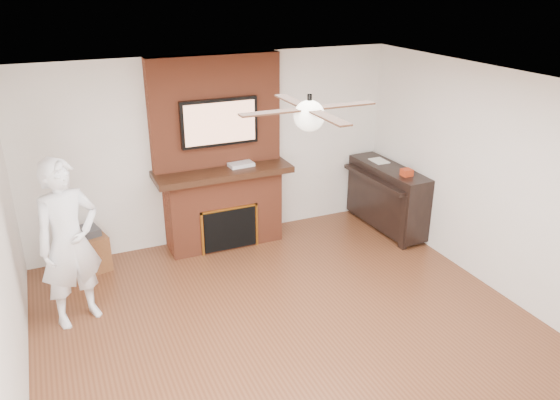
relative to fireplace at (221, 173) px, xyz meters
name	(u,v)px	position (x,y,z in m)	size (l,w,h in m)	color
room_shell	(307,233)	(0.00, -2.55, 0.25)	(5.36, 5.86, 2.86)	#572E19
fireplace	(221,173)	(0.00, 0.00, 0.00)	(1.78, 0.64, 2.50)	brown
tv	(219,122)	(0.00, -0.05, 0.68)	(1.00, 0.08, 0.60)	black
ceiling_fan	(309,115)	(0.00, -2.55, 1.34)	(1.21, 1.21, 0.31)	black
person	(69,243)	(-1.97, -1.15, -0.10)	(0.66, 0.44, 1.79)	white
side_table	(86,251)	(-1.80, -0.07, -0.74)	(0.57, 0.57, 0.55)	brown
piano	(387,196)	(2.27, -0.55, -0.50)	(0.58, 1.44, 1.02)	black
cable_box	(241,165)	(0.25, -0.10, 0.11)	(0.32, 0.18, 0.05)	silver
candle_orange	(212,247)	(-0.23, -0.21, -0.94)	(0.07, 0.07, 0.10)	#D74219
candle_green	(221,246)	(-0.11, -0.22, -0.96)	(0.07, 0.07, 0.08)	#2E7433
candle_cream	(236,243)	(0.10, -0.23, -0.94)	(0.08, 0.08, 0.10)	beige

